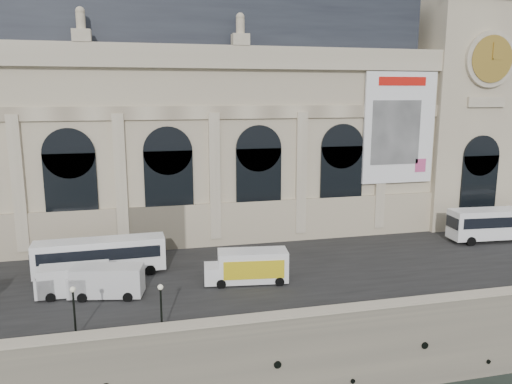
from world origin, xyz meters
TOP-DOWN VIEW (x-y plane):
  - quay at (0.00, 35.00)m, footprint 160.00×70.00m
  - street at (0.00, 14.00)m, footprint 160.00×24.00m
  - parapet at (0.00, 0.60)m, footprint 160.00×1.40m
  - museum at (-5.98, 30.86)m, footprint 69.00×18.70m
  - clock_pavilion at (34.00, 27.93)m, footprint 13.00×14.72m
  - bus_left at (-11.03, 15.32)m, footprint 12.07×3.07m
  - bus_right at (34.11, 16.10)m, footprint 13.29×3.86m
  - van_b at (-10.49, 9.92)m, footprint 6.41×3.46m
  - van_c at (-13.29, 10.92)m, footprint 5.94×2.52m
  - box_truck at (2.12, 10.21)m, footprint 7.77×3.45m
  - lamp_left at (-12.01, 2.69)m, footprint 0.40×0.40m
  - lamp_right at (-6.09, 1.66)m, footprint 0.40×0.40m

SIDE VIEW (x-z plane):
  - quay at x=0.00m, z-range 0.00..6.00m
  - street at x=0.00m, z-range 6.00..6.06m
  - parapet at x=0.00m, z-range 6.01..7.22m
  - van_c at x=-13.29m, z-range 6.03..8.66m
  - van_b at x=-10.49m, z-range 6.03..8.73m
  - box_truck at x=2.12m, z-range 6.01..9.04m
  - lamp_left at x=-12.01m, z-range 5.99..9.87m
  - lamp_right at x=-6.09m, z-range 5.99..9.87m
  - bus_left at x=-11.03m, z-range 6.21..9.75m
  - bus_right at x=34.11m, z-range 6.23..10.10m
  - museum at x=-5.98m, z-range 5.17..34.27m
  - clock_pavilion at x=34.00m, z-range 5.07..41.77m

